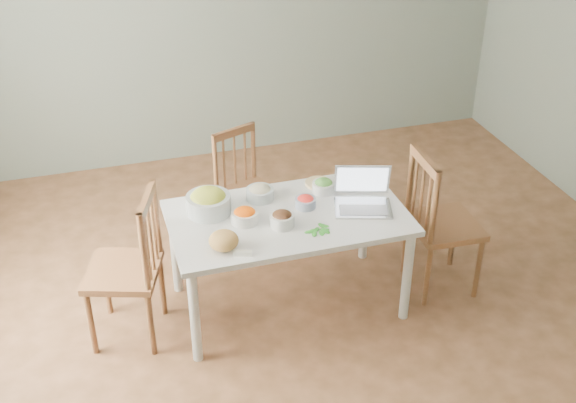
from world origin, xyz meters
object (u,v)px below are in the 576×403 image
object	(u,v)px
chair_far	(249,192)
bowl_squash	(208,201)
bread_boule	(224,241)
chair_left	(123,268)
dining_table	(288,261)
laptop	(364,192)
chair_right	(445,222)

from	to	relation	value
chair_far	bowl_squash	bearing A→B (deg)	-145.69
chair_far	bread_boule	distance (m)	1.13
chair_left	bread_boule	distance (m)	0.67
chair_far	chair_left	size ratio (longest dim) A/B	0.88
dining_table	laptop	xyz separation A→B (m)	(0.47, -0.07, 0.47)
chair_far	bowl_squash	distance (m)	0.79
chair_left	bowl_squash	world-z (taller)	chair_left
bread_boule	laptop	bearing A→B (deg)	10.52
chair_right	bread_boule	world-z (taller)	chair_right
chair_left	chair_far	bearing A→B (deg)	146.19
chair_right	laptop	xyz separation A→B (m)	(-0.58, 0.03, 0.31)
chair_right	chair_far	bearing A→B (deg)	55.10
chair_left	laptop	bearing A→B (deg)	105.39
dining_table	chair_right	world-z (taller)	chair_right
chair_far	laptop	bearing A→B (deg)	-78.87
dining_table	bowl_squash	size ratio (longest dim) A/B	5.31
chair_right	bread_boule	size ratio (longest dim) A/B	5.80
chair_right	laptop	distance (m)	0.66
chair_far	chair_right	world-z (taller)	chair_right
bread_boule	bowl_squash	world-z (taller)	bowl_squash
dining_table	chair_far	bearing A→B (deg)	94.68
chair_right	laptop	size ratio (longest dim) A/B	2.85
dining_table	chair_left	distance (m)	1.05
dining_table	chair_far	size ratio (longest dim) A/B	1.67
dining_table	bowl_squash	bearing A→B (deg)	159.17
dining_table	chair_far	distance (m)	0.78
bread_boule	chair_left	bearing A→B (deg)	156.64
chair_far	chair_right	distance (m)	1.42
dining_table	bowl_squash	distance (m)	0.65
chair_far	bowl_squash	world-z (taller)	chair_far
chair_left	bowl_squash	distance (m)	0.66
chair_far	laptop	distance (m)	1.06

